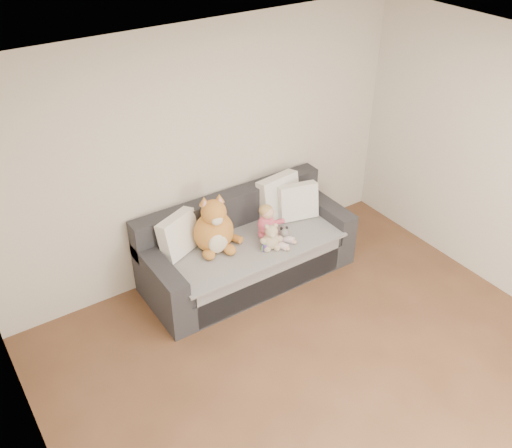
{
  "coord_description": "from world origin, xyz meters",
  "views": [
    {
      "loc": [
        -2.4,
        -2.01,
        3.86
      ],
      "look_at": [
        0.18,
        1.87,
        0.75
      ],
      "focal_mm": 40.0,
      "sensor_mm": 36.0,
      "label": 1
    }
  ],
  "objects": [
    {
      "name": "cushion_left",
      "position": [
        -0.49,
        2.22,
        0.68
      ],
      "size": [
        0.49,
        0.36,
        0.42
      ],
      "rotation": [
        0.0,
        0.0,
        0.4
      ],
      "color": "silver",
      "rests_on": "sofa"
    },
    {
      "name": "cushion_right_front",
      "position": [
        0.87,
        2.09,
        0.67
      ],
      "size": [
        0.46,
        0.29,
        0.4
      ],
      "rotation": [
        0.0,
        0.0,
        -0.25
      ],
      "color": "silver",
      "rests_on": "sofa"
    },
    {
      "name": "teddy_bear",
      "position": [
        0.3,
        1.77,
        0.59
      ],
      "size": [
        0.22,
        0.18,
        0.29
      ],
      "rotation": [
        0.0,
        0.0,
        -0.38
      ],
      "color": "tan",
      "rests_on": "sofa"
    },
    {
      "name": "sippy_cup",
      "position": [
        0.22,
        1.77,
        0.53
      ],
      "size": [
        0.1,
        0.08,
        0.11
      ],
      "rotation": [
        0.0,
        0.0,
        0.26
      ],
      "color": "#5D3A9F",
      "rests_on": "sofa"
    },
    {
      "name": "plush_cow",
      "position": [
        0.49,
        1.85,
        0.55
      ],
      "size": [
        0.15,
        0.22,
        0.18
      ],
      "rotation": [
        0.0,
        0.0,
        -0.36
      ],
      "color": "white",
      "rests_on": "sofa"
    },
    {
      "name": "cushion_right_back",
      "position": [
        0.74,
        2.26,
        0.69
      ],
      "size": [
        0.51,
        0.28,
        0.46
      ],
      "rotation": [
        0.0,
        0.0,
        0.12
      ],
      "color": "silver",
      "rests_on": "sofa"
    },
    {
      "name": "room_shell",
      "position": [
        0.0,
        0.42,
        1.3
      ],
      "size": [
        5.0,
        5.0,
        5.0
      ],
      "color": "brown",
      "rests_on": "ground"
    },
    {
      "name": "plush_cat",
      "position": [
        -0.17,
        2.08,
        0.7
      ],
      "size": [
        0.49,
        0.43,
        0.63
      ],
      "rotation": [
        0.0,
        0.0,
        -0.21
      ],
      "color": "#AB6726",
      "rests_on": "sofa"
    },
    {
      "name": "sofa",
      "position": [
        0.18,
        2.06,
        0.31
      ],
      "size": [
        2.2,
        0.94,
        0.85
      ],
      "color": "#26262B",
      "rests_on": "ground"
    },
    {
      "name": "toddler",
      "position": [
        0.37,
        1.91,
        0.64
      ],
      "size": [
        0.3,
        0.41,
        0.4
      ],
      "rotation": [
        0.0,
        0.0,
        0.41
      ],
      "color": "#D74C81",
      "rests_on": "sofa"
    }
  ]
}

